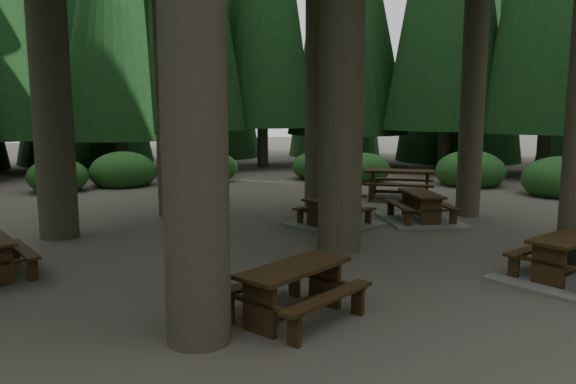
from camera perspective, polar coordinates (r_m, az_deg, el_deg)
name	(u,v)px	position (r m, az deg, el deg)	size (l,w,h in m)	color
ground	(306,256)	(10.55, 1.88, -6.48)	(80.00, 80.00, 0.00)	#524B43
picnic_table_a	(568,265)	(10.11, 26.59, -6.69)	(2.52, 2.27, 0.72)	gray
picnic_table_c	(334,216)	(13.25, 4.72, -2.45)	(2.34, 2.11, 0.67)	gray
picnic_table_d	(400,180)	(17.29, 11.28, 1.23)	(2.58, 2.51, 0.87)	#382310
picnic_table_e	(294,284)	(7.38, 0.65, -9.29)	(2.07, 1.93, 0.72)	#382310
picnic_table_f	(421,212)	(14.02, 13.33, -1.97)	(2.23, 2.48, 0.71)	gray
shrub_ring	(322,224)	(11.41, 3.50, -3.27)	(23.86, 24.64, 1.49)	#20531C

